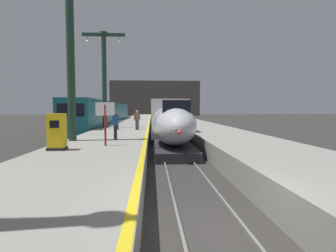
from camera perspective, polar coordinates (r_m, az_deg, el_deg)
ground_plane at (r=6.61m, az=9.88°, el=-22.00°), size 260.00×260.00×0.00m
platform_left at (r=30.74m, az=-8.42°, el=-0.68°), size 4.80×110.00×1.05m
platform_right at (r=31.11m, az=6.62°, el=-0.61°), size 4.80×110.00×1.05m
platform_left_safety_stripe at (r=30.59m, az=-4.17°, el=0.32°), size 0.20×107.80×0.01m
rail_main_left at (r=33.41m, az=-2.36°, el=-1.09°), size 0.08×110.00×0.12m
rail_main_right at (r=33.47m, az=0.21°, el=-1.08°), size 0.08×110.00×0.12m
rail_secondary_left at (r=34.22m, az=-16.05°, el=-1.12°), size 0.08×110.00×0.12m
rail_secondary_right at (r=33.93m, az=-13.58°, el=-1.12°), size 0.08×110.00×0.12m
highspeed_train_main at (r=50.69m, az=-1.91°, el=2.71°), size 2.92×76.38×3.60m
regional_train_adjacent at (r=41.23m, az=-12.85°, el=2.61°), size 2.85×36.60×3.80m
station_column_mid at (r=16.58m, az=-20.18°, el=18.59°), size 4.00×0.68×10.33m
station_column_far at (r=26.59m, az=-13.47°, el=11.46°), size 4.00×0.68×9.02m
passenger_near_edge at (r=22.87m, az=-6.62°, el=1.64°), size 0.51×0.38×1.69m
passenger_mid_platform at (r=15.75m, az=-11.18°, el=0.66°), size 0.37×0.52×1.69m
rolling_suitcase at (r=23.53m, az=-11.00°, el=-0.02°), size 0.40×0.22×0.98m
ticket_machine_yellow at (r=12.65m, az=-22.62°, el=-1.42°), size 0.76×0.62×1.60m
departure_info_board at (r=13.32m, az=-13.28°, el=2.31°), size 0.90×0.10×2.12m
terminus_back_wall at (r=107.87m, az=-2.76°, el=5.91°), size 36.00×2.00×14.00m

